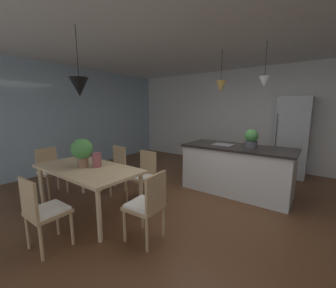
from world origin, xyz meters
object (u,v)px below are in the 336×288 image
Objects in this scene: chair_far_right at (143,174)px; vase_on_dining_table at (97,160)px; chair_near_right at (43,210)px; dining_table at (88,172)px; potted_plant_on_table at (82,150)px; chair_far_left at (114,167)px; potted_plant_on_island at (251,138)px; chair_window_end at (51,169)px; kitchen_island at (236,169)px; chair_kitchen_end at (147,204)px; refrigerator at (292,137)px.

vase_on_dining_table is at bearing -112.36° from chair_far_right.
dining_table is at bearing 115.35° from chair_near_right.
potted_plant_on_table is at bearing 119.86° from chair_near_right.
dining_table is 0.23m from vase_on_dining_table.
vase_on_dining_table reaches higher than chair_near_right.
potted_plant_on_island is (2.18, 1.36, 0.60)m from chair_far_left.
potted_plant_on_table reaches higher than chair_near_right.
dining_table is 1.95× the size of chair_far_right.
chair_window_end is 0.44× the size of kitchen_island.
potted_plant_on_table is at bearing -140.68° from vase_on_dining_table.
chair_kitchen_end is 1.38m from potted_plant_on_table.
chair_kitchen_end is 3.99× the size of vase_on_dining_table.
chair_kitchen_end is 1.16m from chair_far_right.
chair_far_left is 2.64m from potted_plant_on_island.
potted_plant_on_table reaches higher than chair_kitchen_end.
chair_far_right is at bearing 26.76° from chair_window_end.
refrigerator reaches higher than kitchen_island.
chair_window_end is at bearing 153.26° from chair_near_right.
chair_near_right is 1.17m from chair_kitchen_end.
dining_table is 0.91× the size of refrigerator.
refrigerator is at bearing 68.52° from kitchen_island.
chair_far_left is at bearing 115.12° from dining_table.
chair_far_right is at bearing 136.03° from chair_kitchen_end.
vase_on_dining_table is (1.32, 0.11, 0.36)m from chair_window_end.
chair_far_left and chair_far_right have the same top height.
chair_far_left is at bearing -129.99° from refrigerator.
refrigerator is (2.27, 3.97, 0.29)m from dining_table.
potted_plant_on_table reaches higher than dining_table.
chair_far_right is 1.80m from kitchen_island.
kitchen_island is (0.34, 2.17, -0.01)m from chair_kitchen_end.
dining_table is 2.68m from kitchen_island.
potted_plant_on_table reaches higher than vase_on_dining_table.
potted_plant_on_table is at bearing -158.34° from dining_table.
chair_kitchen_end is 0.46× the size of refrigerator.
potted_plant_on_table is at bearing -126.54° from kitchen_island.
potted_plant_on_island is at bearing 50.49° from vase_on_dining_table.
dining_table is at bearing 0.05° from chair_window_end.
vase_on_dining_table reaches higher than chair_far_right.
vase_on_dining_table is (-1.70, -2.07, -0.24)m from potted_plant_on_island.
chair_window_end is at bearing -136.08° from chair_far_left.
potted_plant_on_island is 2.69m from vase_on_dining_table.
kitchen_island is at bearing 53.46° from potted_plant_on_table.
chair_far_right is 3.99× the size of vase_on_dining_table.
chair_window_end is (-2.44, -0.00, 0.00)m from chair_kitchen_end.
potted_plant_on_island is at bearing 32.05° from chair_far_left.
vase_on_dining_table reaches higher than chair_kitchen_end.
dining_table is at bearing -115.50° from chair_far_right.
dining_table is 0.86× the size of kitchen_island.
chair_near_right and chair_far_left have the same top height.
chair_far_right is (-0.83, 0.81, 0.00)m from chair_kitchen_end.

